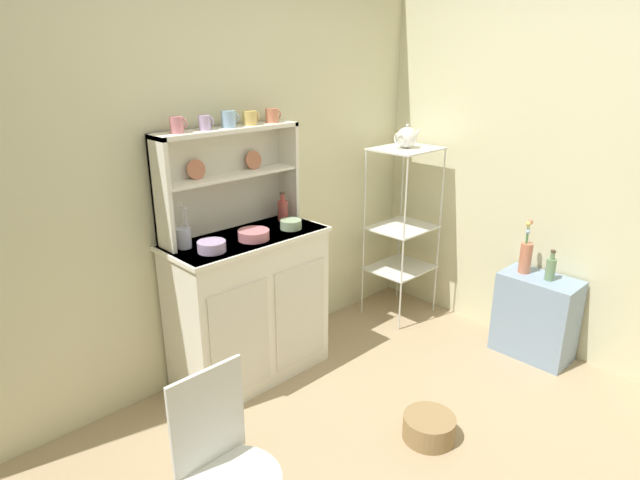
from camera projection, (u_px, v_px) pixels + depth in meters
wall_back at (223, 170)px, 3.15m from camera, size 3.84×0.05×2.50m
wall_right at (615, 172)px, 3.12m from camera, size 0.05×3.84×2.50m
hutch_cabinet at (249, 306)px, 3.21m from camera, size 0.95×0.45×0.91m
hutch_shelf_unit at (226, 171)px, 3.05m from camera, size 0.89×0.18×0.60m
bakers_rack at (403, 215)px, 3.90m from camera, size 0.45×0.38×1.27m
side_shelf_blue at (536, 316)px, 3.50m from camera, size 0.28×0.48×0.55m
wire_chair at (222, 458)px, 1.94m from camera, size 0.36×0.36×0.85m
floor_basket at (429, 427)px, 2.78m from camera, size 0.27×0.27×0.13m
cup_rose_0 at (177, 125)px, 2.73m from camera, size 0.08×0.07×0.08m
cup_lilac_1 at (205, 123)px, 2.84m from camera, size 0.08×0.06×0.08m
cup_sky_2 at (229, 119)px, 2.94m from camera, size 0.09×0.08×0.09m
cup_gold_3 at (250, 118)px, 3.04m from camera, size 0.09×0.08×0.08m
cup_terracotta_4 at (272, 115)px, 3.14m from camera, size 0.09×0.08×0.08m
bowl_mixing_large at (212, 246)px, 2.82m from camera, size 0.15×0.15×0.06m
bowl_floral_medium at (254, 235)px, 3.00m from camera, size 0.18×0.18×0.05m
bowl_cream_small at (291, 224)px, 3.19m from camera, size 0.13×0.13×0.05m
jam_bottle at (283, 210)px, 3.33m from camera, size 0.06×0.06×0.18m
utensil_jar at (184, 237)px, 2.87m from camera, size 0.08×0.08×0.24m
porcelain_teapot at (407, 138)px, 3.72m from camera, size 0.24×0.14×0.17m
flower_vase at (526, 255)px, 3.45m from camera, size 0.08×0.08×0.36m
oil_bottle at (551, 268)px, 3.35m from camera, size 0.06×0.06×0.20m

